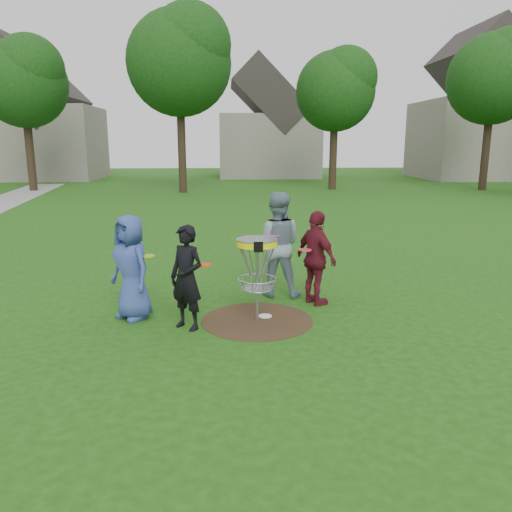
{
  "coord_description": "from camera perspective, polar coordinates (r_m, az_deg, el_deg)",
  "views": [
    {
      "loc": [
        -0.45,
        -7.59,
        2.8
      ],
      "look_at": [
        0.0,
        0.3,
        1.0
      ],
      "focal_mm": 35.0,
      "sensor_mm": 36.0,
      "label": 1
    }
  ],
  "objects": [
    {
      "name": "ground",
      "position": [
        8.1,
        0.12,
        -7.39
      ],
      "size": [
        100.0,
        100.0,
        0.0
      ],
      "primitive_type": "plane",
      "color": "#19470F",
      "rests_on": "ground"
    },
    {
      "name": "dirt_patch",
      "position": [
        8.1,
        0.12,
        -7.36
      ],
      "size": [
        1.8,
        1.8,
        0.01
      ],
      "primitive_type": "cylinder",
      "color": "#47331E",
      "rests_on": "ground"
    },
    {
      "name": "player_blue",
      "position": [
        8.23,
        -14.06,
        -1.26
      ],
      "size": [
        0.97,
        0.97,
        1.7
      ],
      "primitive_type": "imported",
      "rotation": [
        0.0,
        0.0,
        -0.79
      ],
      "color": "#34478F",
      "rests_on": "ground"
    },
    {
      "name": "player_black",
      "position": [
        7.62,
        -7.92,
        -2.47
      ],
      "size": [
        0.7,
        0.66,
        1.61
      ],
      "primitive_type": "imported",
      "rotation": [
        0.0,
        0.0,
        -0.64
      ],
      "color": "black",
      "rests_on": "ground"
    },
    {
      "name": "player_grey",
      "position": [
        9.17,
        2.38,
        1.32
      ],
      "size": [
        1.06,
        0.9,
        1.94
      ],
      "primitive_type": "imported",
      "rotation": [
        0.0,
        0.0,
        2.95
      ],
      "color": "gray",
      "rests_on": "ground"
    },
    {
      "name": "player_maroon",
      "position": [
        8.75,
        6.9,
        -0.26
      ],
      "size": [
        0.83,
        1.05,
        1.66
      ],
      "primitive_type": "imported",
      "rotation": [
        0.0,
        0.0,
        2.08
      ],
      "color": "maroon",
      "rests_on": "ground"
    },
    {
      "name": "disc_on_grass",
      "position": [
        8.27,
        1.07,
        -6.9
      ],
      "size": [
        0.22,
        0.22,
        0.02
      ],
      "primitive_type": "cylinder",
      "color": "white",
      "rests_on": "ground"
    },
    {
      "name": "disc_golf_basket",
      "position": [
        7.81,
        0.13,
        -0.35
      ],
      "size": [
        0.66,
        0.67,
        1.38
      ],
      "color": "#9EA0A5",
      "rests_on": "ground"
    },
    {
      "name": "held_discs",
      "position": [
        8.21,
        -2.37,
        0.59
      ],
      "size": [
        2.8,
        1.51,
        0.22
      ],
      "color": "#A4CB16",
      "rests_on": "ground"
    },
    {
      "name": "tree_row",
      "position": [
        28.48,
        -1.55,
        19.69
      ],
      "size": [
        51.2,
        17.42,
        9.9
      ],
      "color": "#38281C",
      "rests_on": "ground"
    },
    {
      "name": "house_row",
      "position": [
        41.01,
        4.19,
        14.67
      ],
      "size": [
        44.5,
        10.65,
        11.62
      ],
      "color": "gray",
      "rests_on": "ground"
    }
  ]
}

